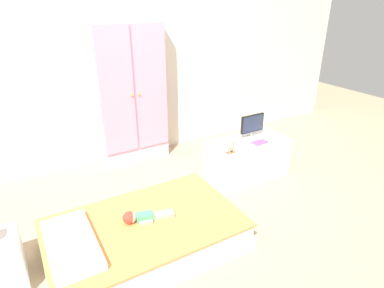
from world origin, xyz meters
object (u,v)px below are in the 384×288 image
Objects in this scene: bed at (145,235)px; book_purple at (260,142)px; wardrobe at (131,92)px; doll at (139,217)px; tv_stand at (248,158)px; rocking_horse_toy at (232,147)px; tv_monitor at (252,124)px.

bed is 9.17× the size of book_purple.
wardrobe is at bearing 132.29° from book_purple.
bed is 1.54m from book_purple.
doll is 1.62m from wardrobe.
bed is 1.75× the size of tv_stand.
rocking_horse_toy is at bearing -174.44° from book_purple.
tv_monitor reaches higher than rocking_horse_toy.
tv_monitor is (1.48, 0.57, 0.44)m from bed.
rocking_horse_toy is (0.58, -1.11, -0.37)m from wardrobe.
book_purple is at bearing 13.77° from doll.
rocking_horse_toy reaches higher than doll.
bed is 0.16m from doll.
book_purple is (0.39, 0.04, -0.05)m from rocking_horse_toy.
tv_stand is at bearing -141.01° from tv_monitor.
wardrobe reaches higher than book_purple.
tv_monitor is 0.48m from rocking_horse_toy.
tv_stand reaches higher than doll.
book_purple is (0.97, -1.07, -0.42)m from wardrobe.
bed is 1.65m from tv_monitor.
tv_monitor is at bearing 38.99° from tv_stand.
doll is at bearing -162.08° from tv_stand.
book_purple is at bearing 15.24° from bed.
doll is 1.16m from rocking_horse_toy.
tv_stand is 5.24× the size of book_purple.
tv_stand is 2.90× the size of tv_monitor.
doll is at bearing -109.70° from wardrobe.
doll is at bearing -160.59° from tv_monitor.
doll is (-0.03, 0.03, 0.16)m from bed.
wardrobe reaches higher than tv_stand.
book_purple is (0.06, -0.10, 0.21)m from tv_stand.
tv_monitor is (1.51, 0.53, 0.28)m from doll.
tv_stand is at bearing 19.47° from bed.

